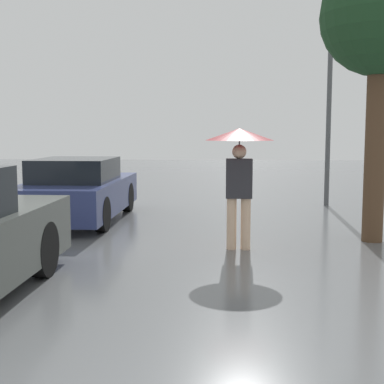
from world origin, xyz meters
The scene contains 4 objects.
pedestrian centered at (-0.15, 5.38, 1.40)m, with size 0.99×0.99×1.77m.
parked_car_farthest centered at (-3.20, 7.77, 0.57)m, with size 1.65×3.86×1.21m.
tree centered at (1.97, 6.09, 3.37)m, with size 1.81×1.81×4.37m.
street_lamp centered at (2.02, 10.20, 2.97)m, with size 0.32×0.32×4.47m.
Camera 1 is at (-0.36, -2.36, 1.73)m, focal length 50.00 mm.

